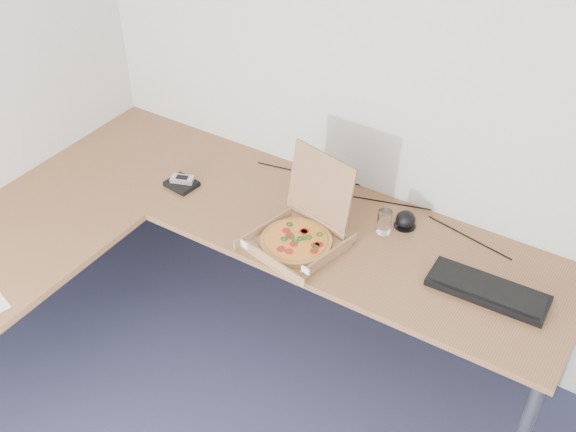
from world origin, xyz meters
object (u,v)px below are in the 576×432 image
Objects in this scene: drinking_glass at (384,222)px; pizza_box at (299,236)px; desk at (175,247)px; keyboard at (488,291)px; wallet at (182,184)px.

pizza_box is at bearing -135.60° from drinking_glass.
keyboard reaches higher than desk.
pizza_box is at bearing 30.86° from desk.
keyboard is at bearing 22.77° from pizza_box.
drinking_glass is 0.96m from wallet.
drinking_glass reaches higher than desk.
pizza_box reaches higher than desk.
keyboard reaches higher than wallet.
drinking_glass is at bearing 164.50° from keyboard.
desk is 23.16× the size of drinking_glass.
desk is 0.53m from pizza_box.
drinking_glass is (0.27, 0.26, 0.01)m from pizza_box.
desk is 1.29m from keyboard.
keyboard is 3.40× the size of wallet.
drinking_glass is at bearing 36.48° from desk.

